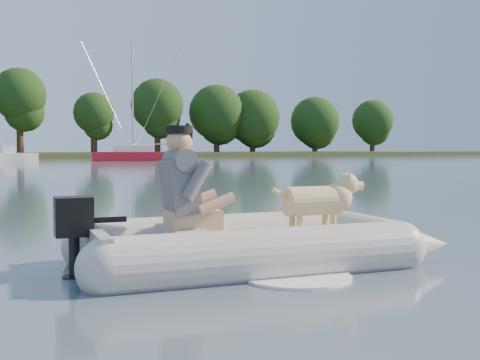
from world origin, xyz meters
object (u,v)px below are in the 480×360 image
dinghy (255,201)px  sailboat (138,155)px  motorboat (10,151)px  man (182,183)px  dog (313,206)px

dinghy → sailboat: (12.51, 45.35, -0.18)m
sailboat → motorboat: bearing=-179.3°
sailboat → dinghy: bearing=-88.7°
dinghy → sailboat: sailboat is taller
motorboat → man: bearing=-98.8°
motorboat → sailboat: 10.57m
dog → sailboat: bearing=80.3°
man → dog: (1.45, -0.12, -0.28)m
man → sailboat: (13.25, 45.23, -0.37)m
motorboat → sailboat: (10.15, -2.91, -0.39)m
dog → motorboat: (1.65, 48.27, 0.30)m
dinghy → man: 0.78m
dinghy → man: bearing=175.8°
dog → motorboat: bearing=93.0°
man → dog: bearing=-0.0°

